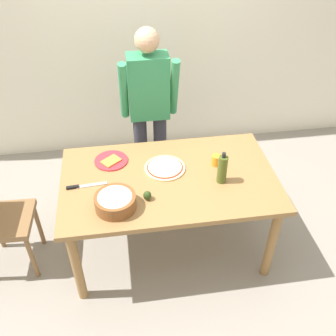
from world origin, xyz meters
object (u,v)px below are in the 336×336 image
chef_knife (82,186)px  avocado (147,195)px  dining_table (169,187)px  cup_orange (216,160)px  plate_with_slice (111,161)px  person_cook (149,106)px  olive_oil_bottle (222,169)px  popcorn_bowl (115,201)px  pizza_raw_on_board (165,168)px

chef_knife → avocado: 0.50m
dining_table → cup_orange: cup_orange is taller
dining_table → plate_with_slice: bearing=148.5°
person_cook → olive_oil_bottle: size_ratio=6.33×
plate_with_slice → popcorn_bowl: popcorn_bowl is taller
dining_table → chef_knife: bearing=-178.9°
person_cook → plate_with_slice: person_cook is taller
cup_orange → avocado: 0.64m
person_cook → chef_knife: size_ratio=5.57×
popcorn_bowl → olive_oil_bottle: 0.79m
chef_knife → popcorn_bowl: bearing=-46.0°
popcorn_bowl → person_cook: bearing=71.3°
person_cook → pizza_raw_on_board: bearing=-86.1°
popcorn_bowl → chef_knife: popcorn_bowl is taller
avocado → person_cook: bearing=82.8°
plate_with_slice → olive_oil_bottle: bearing=-24.1°
dining_table → pizza_raw_on_board: bearing=98.2°
pizza_raw_on_board → avocado: (-0.17, -0.32, 0.03)m
dining_table → chef_knife: chef_knife is taller
person_cook → pizza_raw_on_board: size_ratio=5.17×
plate_with_slice → pizza_raw_on_board: bearing=-20.3°
person_cook → cup_orange: (0.44, -0.66, -0.14)m
popcorn_bowl → chef_knife: 0.35m
person_cook → olive_oil_bottle: bearing=-63.1°
dining_table → cup_orange: (0.38, 0.10, 0.13)m
dining_table → chef_knife: size_ratio=5.50×
pizza_raw_on_board → popcorn_bowl: bearing=-136.6°
dining_table → olive_oil_bottle: olive_oil_bottle is taller
cup_orange → avocado: size_ratio=1.21×
person_cook → popcorn_bowl: bearing=-108.7°
popcorn_bowl → olive_oil_bottle: size_ratio=1.09×
olive_oil_bottle → cup_orange: size_ratio=3.01×
popcorn_bowl → avocado: size_ratio=4.00×
person_cook → popcorn_bowl: (-0.34, -1.01, -0.12)m
chef_knife → avocado: bearing=-23.3°
olive_oil_bottle → pizza_raw_on_board: bearing=152.2°
avocado → olive_oil_bottle: bearing=11.5°
pizza_raw_on_board → chef_knife: pizza_raw_on_board is taller
olive_oil_bottle → cup_orange: olive_oil_bottle is taller
olive_oil_bottle → dining_table: bearing=165.5°
plate_with_slice → popcorn_bowl: bearing=-88.2°
dining_table → popcorn_bowl: 0.50m
plate_with_slice → chef_knife: plate_with_slice is taller
cup_orange → chef_knife: bearing=-173.7°
plate_with_slice → avocado: avocado is taller
olive_oil_bottle → plate_with_slice: bearing=155.9°
dining_table → person_cook: bearing=94.6°
pizza_raw_on_board → chef_knife: bearing=-169.0°
popcorn_bowl → dining_table: bearing=32.7°
dining_table → person_cook: 0.81m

